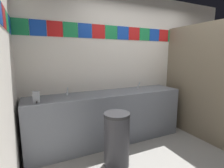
% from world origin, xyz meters
% --- Properties ---
extents(ground_plane, '(9.71, 9.71, 0.00)m').
position_xyz_m(ground_plane, '(0.00, 0.00, 0.00)').
color(ground_plane, gray).
extents(wall_back, '(4.42, 0.09, 2.68)m').
position_xyz_m(wall_back, '(0.00, 1.47, 1.35)').
color(wall_back, silver).
rests_on(wall_back, ground_plane).
extents(vanity_counter, '(2.71, 0.57, 0.89)m').
position_xyz_m(vanity_counter, '(-0.80, 1.15, 0.45)').
color(vanity_counter, slate).
rests_on(vanity_counter, ground_plane).
extents(faucet_left, '(0.04, 0.10, 0.14)m').
position_xyz_m(faucet_left, '(-1.48, 1.24, 0.95)').
color(faucet_left, silver).
rests_on(faucet_left, vanity_counter).
extents(faucet_right, '(0.04, 0.10, 0.14)m').
position_xyz_m(faucet_right, '(-0.13, 1.24, 0.95)').
color(faucet_right, silver).
rests_on(faucet_right, vanity_counter).
extents(soap_dispenser, '(0.09, 0.09, 0.16)m').
position_xyz_m(soap_dispenser, '(-1.94, 0.98, 0.97)').
color(soap_dispenser, gray).
rests_on(soap_dispenser, vanity_counter).
extents(stall_divider, '(0.92, 1.54, 2.09)m').
position_xyz_m(stall_divider, '(0.94, 0.40, 1.05)').
color(stall_divider, '#726651').
rests_on(stall_divider, ground_plane).
extents(toilet, '(0.39, 0.49, 0.74)m').
position_xyz_m(toilet, '(1.43, 1.05, 0.30)').
color(toilet, white).
rests_on(toilet, ground_plane).
extents(trash_bin, '(0.36, 0.36, 0.76)m').
position_xyz_m(trash_bin, '(-0.97, 0.48, 0.38)').
color(trash_bin, '#333338').
rests_on(trash_bin, ground_plane).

